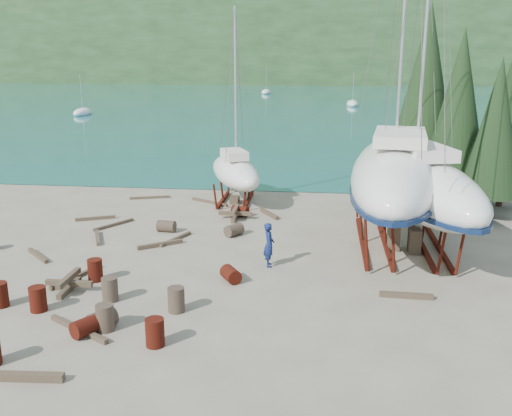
# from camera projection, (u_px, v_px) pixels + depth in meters

# --- Properties ---
(ground) EXTENTS (600.00, 600.00, 0.00)m
(ground) POSITION_uv_depth(u_px,v_px,m) (189.00, 277.00, 22.68)
(ground) COLOR #696153
(ground) RESTS_ON ground
(bay_water) EXTENTS (700.00, 700.00, 0.00)m
(bay_water) POSITION_uv_depth(u_px,v_px,m) (316.00, 70.00, 324.75)
(bay_water) COLOR #167270
(bay_water) RESTS_ON ground
(far_hill) EXTENTS (800.00, 360.00, 110.00)m
(far_hill) POSITION_uv_depth(u_px,v_px,m) (316.00, 70.00, 329.54)
(far_hill) COLOR #1D3018
(far_hill) RESTS_ON ground
(far_house_left) EXTENTS (6.60, 5.60, 5.60)m
(far_house_left) POSITION_uv_depth(u_px,v_px,m) (148.00, 71.00, 210.91)
(far_house_left) COLOR beige
(far_house_left) RESTS_ON ground
(far_house_center) EXTENTS (6.60, 5.60, 5.60)m
(far_house_center) POSITION_uv_depth(u_px,v_px,m) (255.00, 71.00, 206.38)
(far_house_center) COLOR beige
(far_house_center) RESTS_ON ground
(far_house_right) EXTENTS (6.60, 5.60, 5.60)m
(far_house_right) POSITION_uv_depth(u_px,v_px,m) (396.00, 71.00, 200.72)
(far_house_right) COLOR beige
(far_house_right) RESTS_ON ground
(cypress_near_right) EXTENTS (3.60, 3.60, 10.00)m
(cypress_near_right) POSITION_uv_depth(u_px,v_px,m) (459.00, 107.00, 31.27)
(cypress_near_right) COLOR black
(cypress_near_right) RESTS_ON ground
(cypress_mid_right) EXTENTS (3.06, 3.06, 8.50)m
(cypress_mid_right) POSITION_uv_depth(u_px,v_px,m) (496.00, 128.00, 29.41)
(cypress_mid_right) COLOR black
(cypress_mid_right) RESTS_ON ground
(cypress_back_left) EXTENTS (4.14, 4.14, 11.50)m
(cypress_back_left) POSITION_uv_depth(u_px,v_px,m) (426.00, 89.00, 33.13)
(cypress_back_left) COLOR black
(cypress_back_left) RESTS_ON ground
(cypress_far_right) EXTENTS (3.24, 3.24, 9.00)m
(cypress_far_right) POSITION_uv_depth(u_px,v_px,m) (509.00, 116.00, 32.04)
(cypress_far_right) COLOR black
(cypress_far_right) RESTS_ON ground
(moored_boat_left) EXTENTS (2.00, 5.00, 6.05)m
(moored_boat_left) POSITION_uv_depth(u_px,v_px,m) (83.00, 112.00, 83.51)
(moored_boat_left) COLOR silver
(moored_boat_left) RESTS_ON ground
(moored_boat_mid) EXTENTS (2.00, 5.00, 6.05)m
(moored_boat_mid) POSITION_uv_depth(u_px,v_px,m) (352.00, 104.00, 98.17)
(moored_boat_mid) COLOR silver
(moored_boat_mid) RESTS_ON ground
(moored_boat_far) EXTENTS (2.00, 5.00, 6.05)m
(moored_boat_far) POSITION_uv_depth(u_px,v_px,m) (266.00, 92.00, 128.97)
(moored_boat_far) COLOR silver
(moored_boat_far) RESTS_ON ground
(large_sailboat_near) EXTENTS (5.56, 13.67, 20.90)m
(large_sailboat_near) POSITION_uv_depth(u_px,v_px,m) (396.00, 174.00, 25.73)
(large_sailboat_near) COLOR silver
(large_sailboat_near) RESTS_ON ground
(large_sailboat_far) EXTENTS (6.09, 12.15, 18.46)m
(large_sailboat_far) POSITION_uv_depth(u_px,v_px,m) (417.00, 184.00, 25.29)
(large_sailboat_far) COLOR silver
(large_sailboat_far) RESTS_ON ground
(small_sailboat_shore) EXTENTS (4.83, 7.29, 11.19)m
(small_sailboat_shore) POSITION_uv_depth(u_px,v_px,m) (235.00, 172.00, 33.84)
(small_sailboat_shore) COLOR silver
(small_sailboat_shore) RESTS_ON ground
(worker) EXTENTS (0.55, 0.75, 1.88)m
(worker) POSITION_uv_depth(u_px,v_px,m) (269.00, 245.00, 23.66)
(worker) COLOR #121E4F
(worker) RESTS_ON ground
(drum_1) EXTENTS (1.00, 1.05, 0.58)m
(drum_1) POSITION_uv_depth(u_px,v_px,m) (102.00, 319.00, 18.43)
(drum_1) COLOR #2D2823
(drum_1) RESTS_ON ground
(drum_4) EXTENTS (1.01, 0.81, 0.58)m
(drum_4) POSITION_uv_depth(u_px,v_px,m) (240.00, 211.00, 31.21)
(drum_4) COLOR #52180E
(drum_4) RESTS_ON ground
(drum_5) EXTENTS (0.58, 0.58, 0.88)m
(drum_5) POSITION_uv_depth(u_px,v_px,m) (176.00, 300.00, 19.55)
(drum_5) COLOR #2D2823
(drum_5) RESTS_ON ground
(drum_6) EXTENTS (0.96, 1.05, 0.58)m
(drum_6) POSITION_uv_depth(u_px,v_px,m) (231.00, 275.00, 22.19)
(drum_6) COLOR #52180E
(drum_6) RESTS_ON ground
(drum_7) EXTENTS (0.58, 0.58, 0.88)m
(drum_7) POSITION_uv_depth(u_px,v_px,m) (155.00, 332.00, 17.24)
(drum_7) COLOR #52180E
(drum_7) RESTS_ON ground
(drum_9) EXTENTS (0.94, 0.67, 0.58)m
(drum_9) POSITION_uv_depth(u_px,v_px,m) (166.00, 226.00, 28.44)
(drum_9) COLOR #2D2823
(drum_9) RESTS_ON ground
(drum_10) EXTENTS (0.58, 0.58, 0.88)m
(drum_10) POSITION_uv_depth(u_px,v_px,m) (38.00, 299.00, 19.61)
(drum_10) COLOR #52180E
(drum_10) RESTS_ON ground
(drum_11) EXTENTS (1.00, 1.05, 0.58)m
(drum_11) POSITION_uv_depth(u_px,v_px,m) (234.00, 230.00, 27.82)
(drum_11) COLOR #2D2823
(drum_11) RESTS_ON ground
(drum_12) EXTENTS (0.96, 1.05, 0.58)m
(drum_12) POSITION_uv_depth(u_px,v_px,m) (86.00, 326.00, 17.94)
(drum_12) COLOR #52180E
(drum_12) RESTS_ON ground
(drum_13) EXTENTS (0.58, 0.58, 0.88)m
(drum_13) POSITION_uv_depth(u_px,v_px,m) (0.00, 295.00, 19.95)
(drum_13) COLOR #52180E
(drum_13) RESTS_ON ground
(drum_14) EXTENTS (0.58, 0.58, 0.88)m
(drum_14) POSITION_uv_depth(u_px,v_px,m) (95.00, 270.00, 22.23)
(drum_14) COLOR #52180E
(drum_14) RESTS_ON ground
(drum_16) EXTENTS (0.58, 0.58, 0.88)m
(drum_16) POSITION_uv_depth(u_px,v_px,m) (105.00, 318.00, 18.21)
(drum_16) COLOR #2D2823
(drum_16) RESTS_ON ground
(drum_17) EXTENTS (0.58, 0.58, 0.88)m
(drum_17) POSITION_uv_depth(u_px,v_px,m) (110.00, 289.00, 20.41)
(drum_17) COLOR #2D2823
(drum_17) RESTS_ON ground
(timber_0) EXTENTS (2.39, 0.89, 0.14)m
(timber_0) POSITION_uv_depth(u_px,v_px,m) (150.00, 197.00, 35.06)
(timber_0) COLOR brown
(timber_0) RESTS_ON ground
(timber_1) EXTENTS (1.92, 0.26, 0.19)m
(timber_1) POSITION_uv_depth(u_px,v_px,m) (406.00, 295.00, 20.73)
(timber_1) COLOR brown
(timber_1) RESTS_ON ground
(timber_3) EXTENTS (1.06, 2.64, 0.15)m
(timber_3) POSITION_uv_depth(u_px,v_px,m) (76.00, 277.00, 22.53)
(timber_3) COLOR brown
(timber_3) RESTS_ON ground
(timber_4) EXTENTS (1.03, 2.02, 0.17)m
(timber_4) POSITION_uv_depth(u_px,v_px,m) (97.00, 237.00, 27.34)
(timber_4) COLOR brown
(timber_4) RESTS_ON ground
(timber_5) EXTENTS (2.51, 1.60, 0.16)m
(timber_5) POSITION_uv_depth(u_px,v_px,m) (79.00, 329.00, 18.23)
(timber_5) COLOR brown
(timber_5) RESTS_ON ground
(timber_6) EXTENTS (1.19, 1.77, 0.19)m
(timber_6) POSITION_uv_depth(u_px,v_px,m) (269.00, 214.00, 31.37)
(timber_6) COLOR brown
(timber_6) RESTS_ON ground
(timber_8) EXTENTS (1.87, 1.44, 0.19)m
(timber_8) POSITION_uv_depth(u_px,v_px,m) (160.00, 244.00, 26.31)
(timber_8) COLOR brown
(timber_8) RESTS_ON ground
(timber_9) EXTENTS (2.42, 1.53, 0.15)m
(timber_9) POSITION_uv_depth(u_px,v_px,m) (210.00, 202.00, 33.97)
(timber_9) COLOR brown
(timber_9) RESTS_ON ground
(timber_11) EXTENTS (1.02, 2.19, 0.15)m
(timber_11) POSITION_uv_depth(u_px,v_px,m) (176.00, 239.00, 27.14)
(timber_11) COLOR brown
(timber_11) RESTS_ON ground
(timber_12) EXTENTS (1.60, 1.52, 0.17)m
(timber_12) POSITION_uv_depth(u_px,v_px,m) (38.00, 255.00, 24.89)
(timber_12) COLOR brown
(timber_12) RESTS_ON ground
(timber_15) EXTENTS (1.45, 2.18, 0.15)m
(timber_15) POSITION_uv_depth(u_px,v_px,m) (114.00, 225.00, 29.44)
(timber_15) COLOR brown
(timber_15) RESTS_ON ground
(timber_16) EXTENTS (2.66, 0.42, 0.23)m
(timber_16) POSITION_uv_depth(u_px,v_px,m) (16.00, 376.00, 15.48)
(timber_16) COLOR brown
(timber_16) RESTS_ON ground
(timber_17) EXTENTS (1.97, 1.01, 0.16)m
(timber_17) POSITION_uv_depth(u_px,v_px,m) (95.00, 218.00, 30.57)
(timber_17) COLOR brown
(timber_17) RESTS_ON ground
(timber_pile_fore) EXTENTS (1.80, 1.80, 0.60)m
(timber_pile_fore) POSITION_uv_depth(u_px,v_px,m) (69.00, 283.00, 21.32)
(timber_pile_fore) COLOR brown
(timber_pile_fore) RESTS_ON ground
(timber_pile_aft) EXTENTS (1.80, 1.80, 0.60)m
(timber_pile_aft) POSITION_uv_depth(u_px,v_px,m) (235.00, 213.00, 30.69)
(timber_pile_aft) COLOR brown
(timber_pile_aft) RESTS_ON ground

